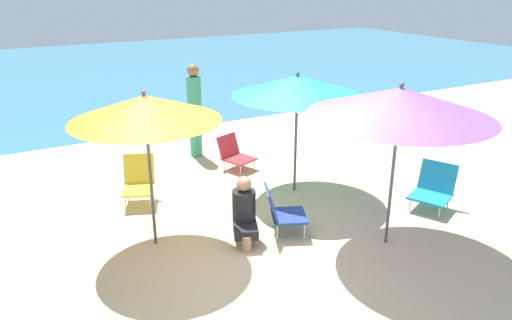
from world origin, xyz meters
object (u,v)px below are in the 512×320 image
object	(u,v)px
beach_chair_a	(234,153)
beach_chair_b	(434,188)
beach_chair_c	(281,210)
person_a	(244,211)
umbrella_orange	(145,108)
umbrella_teal	(297,86)
beach_chair_d	(139,180)
umbrella_purple	(400,102)
person_b	(195,109)

from	to	relation	value
beach_chair_a	beach_chair_b	size ratio (longest dim) A/B	0.89
beach_chair_c	person_a	distance (m)	0.50
umbrella_orange	person_a	world-z (taller)	umbrella_orange
umbrella_teal	beach_chair_b	xyz separation A→B (m)	(1.43, -1.49, -1.37)
beach_chair_b	beach_chair_d	distance (m)	4.33
umbrella_purple	beach_chair_a	bearing A→B (deg)	98.79
beach_chair_c	person_a	xyz separation A→B (m)	(-0.49, 0.09, 0.07)
umbrella_teal	umbrella_purple	distance (m)	1.95
umbrella_teal	umbrella_purple	size ratio (longest dim) A/B	0.89
umbrella_orange	beach_chair_d	distance (m)	1.96
umbrella_teal	beach_chair_a	bearing A→B (deg)	106.62
umbrella_purple	beach_chair_a	world-z (taller)	umbrella_purple
beach_chair_b	beach_chair_a	bearing A→B (deg)	-81.67
umbrella_orange	beach_chair_b	xyz separation A→B (m)	(3.88, -0.96, -1.46)
umbrella_orange	beach_chair_c	xyz separation A→B (m)	(1.52, -0.55, -1.42)
umbrella_orange	beach_chair_c	bearing A→B (deg)	-20.01
person_a	person_b	world-z (taller)	person_b
beach_chair_a	beach_chair_b	xyz separation A→B (m)	(1.82, -2.81, 0.03)
beach_chair_c	beach_chair_d	xyz separation A→B (m)	(-1.31, 1.88, 0.00)
beach_chair_a	person_b	distance (m)	1.17
umbrella_orange	umbrella_purple	size ratio (longest dim) A/B	0.90
person_b	umbrella_purple	bearing A→B (deg)	-137.20
beach_chair_a	beach_chair_d	world-z (taller)	beach_chair_d
umbrella_orange	beach_chair_b	world-z (taller)	umbrella_orange
person_a	umbrella_orange	bearing A→B (deg)	-91.12
person_b	umbrella_teal	bearing A→B (deg)	-130.78
beach_chair_d	beach_chair_a	bearing A→B (deg)	127.64
beach_chair_c	beach_chair_d	distance (m)	2.30
umbrella_purple	person_a	xyz separation A→B (m)	(-1.54, 0.94, -1.42)
beach_chair_b	beach_chair_c	xyz separation A→B (m)	(-2.36, 0.40, 0.04)
person_b	person_a	bearing A→B (deg)	-160.59
umbrella_purple	beach_chair_d	size ratio (longest dim) A/B	3.01
beach_chair_c	person_a	size ratio (longest dim) A/B	0.80
beach_chair_c	person_a	world-z (taller)	person_a
beach_chair_c	beach_chair_d	size ratio (longest dim) A/B	0.94
person_b	umbrella_orange	bearing A→B (deg)	179.77
umbrella_purple	beach_chair_c	distance (m)	2.01
beach_chair_a	umbrella_purple	bearing A→B (deg)	-11.78
beach_chair_a	beach_chair_b	world-z (taller)	beach_chair_b
umbrella_teal	person_b	bearing A→B (deg)	107.54
umbrella_orange	umbrella_purple	xyz separation A→B (m)	(2.57, -1.41, 0.06)
umbrella_teal	beach_chair_d	world-z (taller)	umbrella_teal
umbrella_orange	beach_chair_d	xyz separation A→B (m)	(0.21, 1.33, -1.42)
umbrella_purple	beach_chair_b	bearing A→B (deg)	18.96
beach_chair_b	person_b	world-z (taller)	person_b
umbrella_orange	umbrella_teal	xyz separation A→B (m)	(2.46, 0.53, -0.09)
beach_chair_c	person_b	size ratio (longest dim) A/B	0.40
umbrella_teal	beach_chair_a	xyz separation A→B (m)	(-0.39, 1.32, -1.39)
umbrella_purple	beach_chair_b	distance (m)	2.06
umbrella_teal	beach_chair_b	distance (m)	2.47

